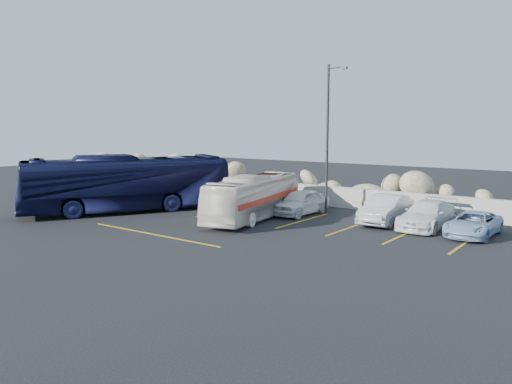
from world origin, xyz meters
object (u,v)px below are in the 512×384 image
Objects in this scene: car_c at (427,215)px; car_a at (300,202)px; lamppost at (328,135)px; car_d at (473,224)px; vintage_bus at (254,197)px; car_b at (386,209)px; tour_coach at (127,183)px.

car_a is at bearing -175.62° from car_c.
lamppost is 8.76m from car_d.
car_a is 1.05× the size of car_d.
vintage_bus is at bearing -165.30° from car_d.
car_b is at bearing 6.59° from car_a.
lamppost is 5.27m from vintage_bus.
vintage_bus is at bearing -156.75° from car_b.
lamppost is 6.77m from car_c.
car_a is 6.73m from car_c.
vintage_bus is at bearing -123.61° from lamppost.
car_c is at bearing 168.04° from car_d.
vintage_bus is 2.14× the size of car_d.
tour_coach is 17.88m from car_d.
car_d is at bearing 1.02° from car_a.
car_a is 0.91× the size of car_c.
tour_coach is 2.73× the size of car_b.
tour_coach is 2.61× the size of car_c.
lamppost is 2.00× the size of car_a.
tour_coach reaches higher than vintage_bus.
vintage_bus is at bearing 47.98° from tour_coach.
car_a is (8.28, 5.02, -0.91)m from tour_coach.
tour_coach is 3.01× the size of car_d.
lamppost reaches higher than tour_coach.
car_c is at bearing -1.75° from car_b.
vintage_bus is 7.47m from tour_coach.
car_b is (5.97, 2.87, -0.44)m from vintage_bus.
car_b is 4.22m from car_d.
car_a is 8.88m from car_d.
car_d is at bearing 43.90° from tour_coach.
tour_coach is 2.86× the size of car_a.
car_d is (4.19, -0.50, -0.16)m from car_b.
car_d is (7.83, -1.14, -3.77)m from lamppost.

